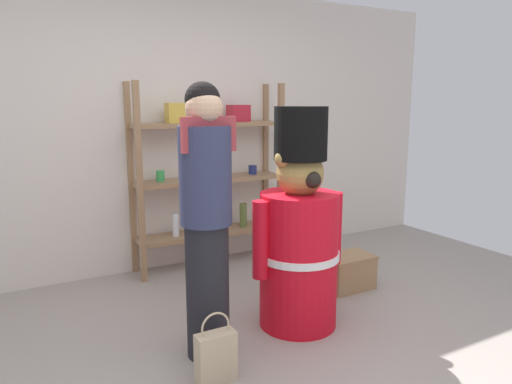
% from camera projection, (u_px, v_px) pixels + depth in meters
% --- Properties ---
extents(ground_plane, '(6.40, 6.40, 0.00)m').
position_uv_depth(ground_plane, '(283.00, 375.00, 2.76)').
color(ground_plane, '#9E9389').
extents(back_wall, '(6.40, 0.12, 2.60)m').
position_uv_depth(back_wall, '(158.00, 130.00, 4.40)').
color(back_wall, silver).
rests_on(back_wall, ground_plane).
extents(merchandise_shelf, '(1.46, 0.35, 1.74)m').
position_uv_depth(merchandise_shelf, '(210.00, 173.00, 4.49)').
color(merchandise_shelf, '#93704C').
rests_on(merchandise_shelf, ground_plane).
extents(teddy_bear_guard, '(0.72, 0.57, 1.53)m').
position_uv_depth(teddy_bear_guard, '(299.00, 237.00, 3.27)').
color(teddy_bear_guard, red).
rests_on(teddy_bear_guard, ground_plane).
extents(person_shopper, '(0.33, 0.31, 1.68)m').
position_uv_depth(person_shopper, '(206.00, 216.00, 2.82)').
color(person_shopper, black).
rests_on(person_shopper, ground_plane).
extents(shopping_bag, '(0.23, 0.10, 0.42)m').
position_uv_depth(shopping_bag, '(216.00, 356.00, 2.66)').
color(shopping_bag, '#C1AD89').
rests_on(shopping_bag, ground_plane).
extents(display_crate, '(0.43, 0.29, 0.29)m').
position_uv_depth(display_crate, '(347.00, 272.00, 4.02)').
color(display_crate, '#9E7A51').
rests_on(display_crate, ground_plane).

